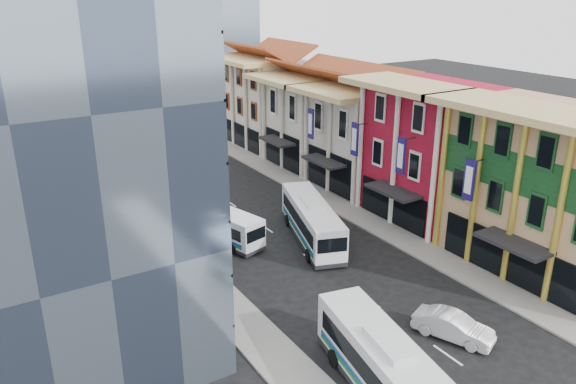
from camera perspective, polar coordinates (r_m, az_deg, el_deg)
ground at (r=34.19m, az=17.18°, el=-16.40°), size 200.00×200.00×0.00m
sidewalk_right at (r=53.33m, az=5.74°, el=-1.64°), size 3.00×90.00×0.15m
sidewalk_left at (r=45.81m, az=-11.54°, el=-5.81°), size 3.00×90.00×0.15m
shophouse_tan at (r=44.40m, az=25.28°, el=0.02°), size 8.00×14.00×12.00m
shophouse_red at (r=51.42m, az=14.27°, el=3.97°), size 8.00×10.00×12.00m
shophouse_cream_near at (r=58.39m, az=7.55°, el=5.34°), size 8.00×9.00×10.00m
shophouse_cream_mid at (r=65.37m, az=2.56°, el=7.11°), size 8.00×9.00×10.00m
shophouse_cream_far at (r=73.97m, az=-2.06°, el=9.08°), size 8.00×12.00×11.00m
office_tower at (r=36.69m, az=-24.19°, el=10.86°), size 12.00×26.00×30.00m
office_block_far at (r=60.71m, az=-25.54°, el=6.05°), size 10.00×18.00×14.00m
bus_left_near at (r=29.82m, az=10.11°, el=-17.42°), size 4.78×11.80×3.69m
bus_left_far at (r=46.86m, az=-7.26°, el=-2.97°), size 4.60×9.80×3.06m
bus_right at (r=46.07m, az=2.44°, el=-2.88°), size 6.02×11.41×3.58m
sedan_right at (r=35.80m, az=16.44°, el=-12.96°), size 3.40×5.02×1.57m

